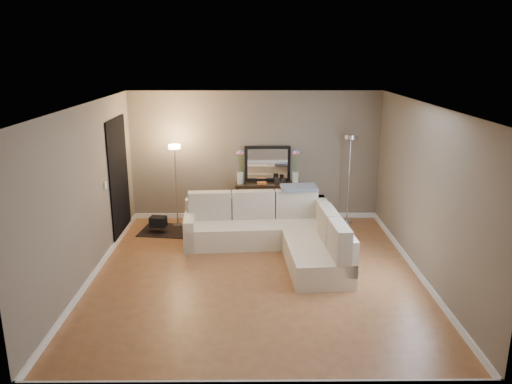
{
  "coord_description": "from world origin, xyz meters",
  "views": [
    {
      "loc": [
        -0.06,
        -7.09,
        3.32
      ],
      "look_at": [
        0.0,
        0.8,
        1.1
      ],
      "focal_mm": 35.0,
      "sensor_mm": 36.0,
      "label": 1
    }
  ],
  "objects_px": {
    "console_table": "(264,200)",
    "floor_lamp_unlit": "(350,162)",
    "floor_lamp_lit": "(175,169)",
    "sectional_sofa": "(278,232)"
  },
  "relations": [
    {
      "from": "console_table",
      "to": "floor_lamp_unlit",
      "type": "relative_size",
      "value": 0.73
    },
    {
      "from": "console_table",
      "to": "floor_lamp_unlit",
      "type": "height_order",
      "value": "floor_lamp_unlit"
    },
    {
      "from": "sectional_sofa",
      "to": "floor_lamp_unlit",
      "type": "xyz_separation_m",
      "value": [
        1.45,
        1.41,
        0.93
      ]
    },
    {
      "from": "floor_lamp_lit",
      "to": "console_table",
      "type": "bearing_deg",
      "value": 7.55
    },
    {
      "from": "floor_lamp_lit",
      "to": "floor_lamp_unlit",
      "type": "distance_m",
      "value": 3.38
    },
    {
      "from": "sectional_sofa",
      "to": "console_table",
      "type": "distance_m",
      "value": 1.52
    },
    {
      "from": "console_table",
      "to": "sectional_sofa",
      "type": "bearing_deg",
      "value": -81.75
    },
    {
      "from": "console_table",
      "to": "floor_lamp_lit",
      "type": "bearing_deg",
      "value": -172.45
    },
    {
      "from": "sectional_sofa",
      "to": "console_table",
      "type": "relative_size",
      "value": 2.11
    },
    {
      "from": "sectional_sofa",
      "to": "floor_lamp_unlit",
      "type": "relative_size",
      "value": 1.53
    }
  ]
}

